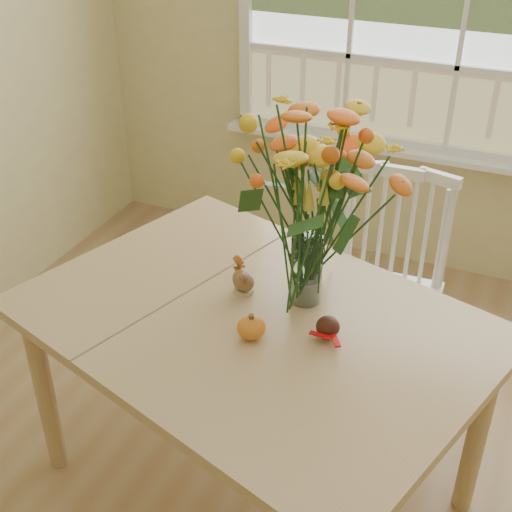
% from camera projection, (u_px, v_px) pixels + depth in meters
% --- Properties ---
extents(wall_back, '(4.00, 0.02, 2.70)m').
position_uv_depth(wall_back, '(465.00, 24.00, 3.26)').
color(wall_back, beige).
rests_on(wall_back, floor).
extents(dining_table, '(1.72, 1.45, 0.79)m').
position_uv_depth(dining_table, '(254.00, 339.00, 2.26)').
color(dining_table, tan).
rests_on(dining_table, floor).
extents(windsor_chair, '(0.47, 0.45, 0.98)m').
position_uv_depth(windsor_chair, '(386.00, 277.00, 2.84)').
color(windsor_chair, white).
rests_on(windsor_chair, floor).
extents(flower_vase, '(0.50, 0.50, 0.59)m').
position_uv_depth(flower_vase, '(309.00, 205.00, 2.11)').
color(flower_vase, white).
rests_on(flower_vase, dining_table).
extents(pumpkin, '(0.09, 0.09, 0.07)m').
position_uv_depth(pumpkin, '(251.00, 329.00, 2.10)').
color(pumpkin, '#D45B19').
rests_on(pumpkin, dining_table).
extents(turkey_figurine, '(0.11, 0.10, 0.11)m').
position_uv_depth(turkey_figurine, '(243.00, 281.00, 2.31)').
color(turkey_figurine, '#CCB78C').
rests_on(turkey_figurine, dining_table).
extents(dark_gourd, '(0.13, 0.12, 0.07)m').
position_uv_depth(dark_gourd, '(328.00, 328.00, 2.11)').
color(dark_gourd, '#38160F').
rests_on(dark_gourd, dining_table).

